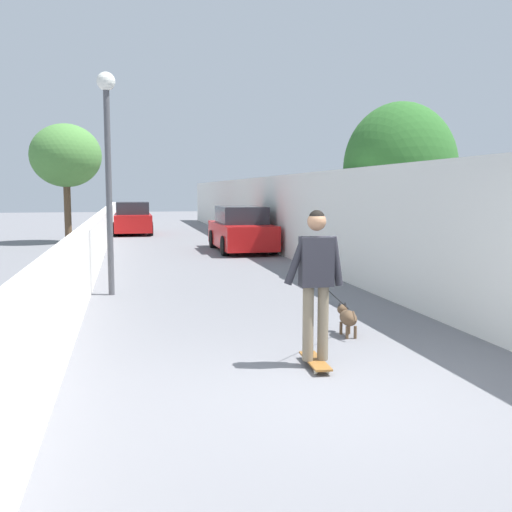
# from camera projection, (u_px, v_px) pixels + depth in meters

# --- Properties ---
(ground_plane) EXTENTS (80.00, 80.00, 0.00)m
(ground_plane) POSITION_uv_depth(u_px,v_px,m) (191.00, 254.00, 19.57)
(ground_plane) COLOR slate
(wall_left) EXTENTS (48.00, 0.30, 1.29)m
(wall_left) POSITION_uv_depth(u_px,v_px,m) (96.00, 241.00, 16.94)
(wall_left) COLOR silver
(wall_left) RESTS_ON ground
(fence_right) EXTENTS (48.00, 0.30, 2.57)m
(fence_right) POSITION_uv_depth(u_px,v_px,m) (293.00, 217.00, 18.11)
(fence_right) COLOR silver
(fence_right) RESTS_ON ground
(tree_right_near) EXTENTS (2.64, 2.64, 4.14)m
(tree_right_near) POSITION_uv_depth(u_px,v_px,m) (400.00, 168.00, 13.88)
(tree_right_near) COLOR #473523
(tree_right_near) RESTS_ON ground
(tree_left_mid) EXTENTS (2.75, 2.75, 4.68)m
(tree_left_mid) POSITION_uv_depth(u_px,v_px,m) (66.00, 156.00, 23.13)
(tree_left_mid) COLOR brown
(tree_left_mid) RESTS_ON ground
(lamp_post) EXTENTS (0.36, 0.36, 4.36)m
(lamp_post) POSITION_uv_depth(u_px,v_px,m) (108.00, 144.00, 11.52)
(lamp_post) COLOR #4C4C51
(lamp_post) RESTS_ON ground
(skateboard) EXTENTS (0.81, 0.24, 0.08)m
(skateboard) POSITION_uv_depth(u_px,v_px,m) (315.00, 361.00, 7.00)
(skateboard) COLOR brown
(skateboard) RESTS_ON ground
(person_skateboarder) EXTENTS (0.24, 0.71, 1.78)m
(person_skateboarder) POSITION_uv_depth(u_px,v_px,m) (316.00, 273.00, 6.88)
(person_skateboarder) COLOR #726651
(person_skateboarder) RESTS_ON skateboard
(dog) EXTENTS (1.66, 1.04, 1.06)m
(dog) POSITION_uv_depth(u_px,v_px,m) (347.00, 317.00, 8.47)
(dog) COLOR brown
(dog) RESTS_ON ground
(car_near) EXTENTS (4.34, 1.80, 1.54)m
(car_near) POSITION_uv_depth(u_px,v_px,m) (241.00, 230.00, 20.37)
(car_near) COLOR #B71414
(car_near) RESTS_ON ground
(car_far) EXTENTS (3.95, 1.80, 1.54)m
(car_far) POSITION_uv_depth(u_px,v_px,m) (133.00, 219.00, 28.31)
(car_far) COLOR #B71414
(car_far) RESTS_ON ground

